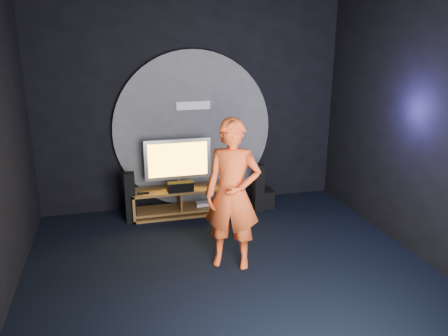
# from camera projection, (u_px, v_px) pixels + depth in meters

# --- Properties ---
(floor) EXTENTS (5.00, 5.00, 0.00)m
(floor) POSITION_uv_depth(u_px,v_px,m) (233.00, 276.00, 5.32)
(floor) COLOR black
(floor) RESTS_ON ground
(back_wall) EXTENTS (5.00, 0.04, 3.50)m
(back_wall) POSITION_uv_depth(u_px,v_px,m) (192.00, 103.00, 7.12)
(back_wall) COLOR black
(back_wall) RESTS_ON ground
(front_wall) EXTENTS (5.00, 0.04, 3.50)m
(front_wall) POSITION_uv_depth(u_px,v_px,m) (352.00, 229.00, 2.49)
(front_wall) COLOR black
(front_wall) RESTS_ON ground
(right_wall) EXTENTS (0.04, 5.00, 3.50)m
(right_wall) POSITION_uv_depth(u_px,v_px,m) (427.00, 124.00, 5.41)
(right_wall) COLOR black
(right_wall) RESTS_ON ground
(wall_disc_panel) EXTENTS (2.60, 0.11, 2.60)m
(wall_disc_panel) POSITION_uv_depth(u_px,v_px,m) (193.00, 130.00, 7.20)
(wall_disc_panel) COLOR #515156
(wall_disc_panel) RESTS_ON ground
(media_console) EXTENTS (1.52, 0.45, 0.45)m
(media_console) POSITION_uv_depth(u_px,v_px,m) (180.00, 203.00, 7.08)
(media_console) COLOR brown
(media_console) RESTS_ON ground
(tv) EXTENTS (1.06, 0.22, 0.79)m
(tv) POSITION_uv_depth(u_px,v_px,m) (178.00, 161.00, 6.94)
(tv) COLOR #B3B4BB
(tv) RESTS_ON media_console
(center_speaker) EXTENTS (0.40, 0.15, 0.15)m
(center_speaker) POSITION_uv_depth(u_px,v_px,m) (181.00, 187.00, 6.85)
(center_speaker) COLOR black
(center_speaker) RESTS_ON media_console
(remote) EXTENTS (0.18, 0.05, 0.02)m
(remote) POSITION_uv_depth(u_px,v_px,m) (143.00, 193.00, 6.75)
(remote) COLOR black
(remote) RESTS_ON media_console
(tower_speaker_left) EXTENTS (0.16, 0.18, 0.80)m
(tower_speaker_left) POSITION_uv_depth(u_px,v_px,m) (130.00, 198.00, 6.75)
(tower_speaker_left) COLOR black
(tower_speaker_left) RESTS_ON ground
(tower_speaker_right) EXTENTS (0.16, 0.18, 0.80)m
(tower_speaker_right) POSITION_uv_depth(u_px,v_px,m) (258.00, 188.00, 7.18)
(tower_speaker_right) COLOR black
(tower_speaker_right) RESTS_ON ground
(subwoofer) EXTENTS (0.27, 0.27, 0.30)m
(subwoofer) POSITION_uv_depth(u_px,v_px,m) (264.00, 199.00, 7.40)
(subwoofer) COLOR black
(subwoofer) RESTS_ON ground
(player) EXTENTS (0.81, 0.69, 1.89)m
(player) POSITION_uv_depth(u_px,v_px,m) (232.00, 195.00, 5.32)
(player) COLOR #F75521
(player) RESTS_ON ground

